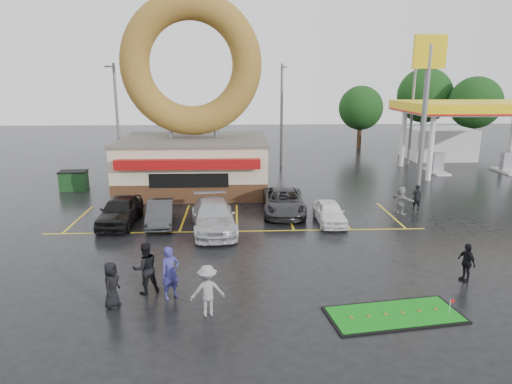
{
  "coord_description": "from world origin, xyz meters",
  "views": [
    {
      "loc": [
        0.02,
        -19.25,
        7.77
      ],
      "look_at": [
        0.98,
        3.04,
        2.2
      ],
      "focal_mm": 32.0,
      "sensor_mm": 36.0,
      "label": 1
    }
  ],
  "objects_px": {
    "streetlight_mid": "(282,114)",
    "car_dgrey": "(160,213)",
    "streetlight_left": "(117,115)",
    "car_white": "(330,212)",
    "donut_shop": "(193,127)",
    "person_cameraman": "(466,262)",
    "putting_green": "(394,315)",
    "streetlight_right": "(412,112)",
    "dumpster": "(74,181)",
    "shell_sign": "(427,84)",
    "car_silver": "(213,216)",
    "person_blue": "(170,273)",
    "gas_station": "(459,125)",
    "car_grey": "(284,201)",
    "car_black": "(120,211)"
  },
  "relations": [
    {
      "from": "streetlight_mid",
      "to": "car_dgrey",
      "type": "height_order",
      "value": "streetlight_mid"
    },
    {
      "from": "streetlight_left",
      "to": "car_white",
      "type": "relative_size",
      "value": 2.48
    },
    {
      "from": "donut_shop",
      "to": "person_cameraman",
      "type": "relative_size",
      "value": 8.78
    },
    {
      "from": "streetlight_left",
      "to": "putting_green",
      "type": "bearing_deg",
      "value": -59.05
    },
    {
      "from": "streetlight_right",
      "to": "dumpster",
      "type": "height_order",
      "value": "streetlight_right"
    },
    {
      "from": "shell_sign",
      "to": "putting_green",
      "type": "distance_m",
      "value": 20.55
    },
    {
      "from": "car_white",
      "to": "person_cameraman",
      "type": "relative_size",
      "value": 2.36
    },
    {
      "from": "streetlight_right",
      "to": "car_dgrey",
      "type": "relative_size",
      "value": 2.29
    },
    {
      "from": "car_silver",
      "to": "person_blue",
      "type": "height_order",
      "value": "person_blue"
    },
    {
      "from": "gas_station",
      "to": "shell_sign",
      "type": "relative_size",
      "value": 1.29
    },
    {
      "from": "streetlight_mid",
      "to": "car_white",
      "type": "distance_m",
      "value": 16.91
    },
    {
      "from": "streetlight_left",
      "to": "car_grey",
      "type": "distance_m",
      "value": 18.89
    },
    {
      "from": "streetlight_left",
      "to": "dumpster",
      "type": "relative_size",
      "value": 5.0
    },
    {
      "from": "putting_green",
      "to": "streetlight_mid",
      "type": "bearing_deg",
      "value": 92.77
    },
    {
      "from": "car_silver",
      "to": "car_grey",
      "type": "distance_m",
      "value": 4.99
    },
    {
      "from": "gas_station",
      "to": "shell_sign",
      "type": "xyz_separation_m",
      "value": [
        -7.0,
        -8.94,
        3.68
      ]
    },
    {
      "from": "car_grey",
      "to": "person_cameraman",
      "type": "distance_m",
      "value": 11.4
    },
    {
      "from": "donut_shop",
      "to": "streetlight_left",
      "type": "height_order",
      "value": "donut_shop"
    },
    {
      "from": "gas_station",
      "to": "car_white",
      "type": "xyz_separation_m",
      "value": [
        -14.9,
        -16.38,
        -3.08
      ]
    },
    {
      "from": "car_white",
      "to": "person_blue",
      "type": "relative_size",
      "value": 1.87
    },
    {
      "from": "car_dgrey",
      "to": "person_blue",
      "type": "distance_m",
      "value": 8.85
    },
    {
      "from": "donut_shop",
      "to": "car_dgrey",
      "type": "height_order",
      "value": "donut_shop"
    },
    {
      "from": "streetlight_mid",
      "to": "car_dgrey",
      "type": "xyz_separation_m",
      "value": [
        -8.17,
        -16.17,
        -4.14
      ]
    },
    {
      "from": "streetlight_left",
      "to": "car_dgrey",
      "type": "bearing_deg",
      "value": -68.98
    },
    {
      "from": "car_black",
      "to": "person_blue",
      "type": "bearing_deg",
      "value": -64.43
    },
    {
      "from": "car_silver",
      "to": "person_cameraman",
      "type": "relative_size",
      "value": 3.48
    },
    {
      "from": "streetlight_right",
      "to": "shell_sign",
      "type": "bearing_deg",
      "value": -106.83
    },
    {
      "from": "gas_station",
      "to": "dumpster",
      "type": "bearing_deg",
      "value": -165.99
    },
    {
      "from": "gas_station",
      "to": "person_blue",
      "type": "distance_m",
      "value": 33.57
    },
    {
      "from": "streetlight_right",
      "to": "putting_green",
      "type": "bearing_deg",
      "value": -111.31
    },
    {
      "from": "car_grey",
      "to": "car_white",
      "type": "xyz_separation_m",
      "value": [
        2.33,
        -2.04,
        -0.1
      ]
    },
    {
      "from": "dumpster",
      "to": "donut_shop",
      "type": "bearing_deg",
      "value": -4.39
    },
    {
      "from": "car_black",
      "to": "car_silver",
      "type": "distance_m",
      "value": 5.28
    },
    {
      "from": "streetlight_mid",
      "to": "person_cameraman",
      "type": "height_order",
      "value": "streetlight_mid"
    },
    {
      "from": "car_silver",
      "to": "person_blue",
      "type": "xyz_separation_m",
      "value": [
        -1.18,
        -7.53,
        0.2
      ]
    },
    {
      "from": "donut_shop",
      "to": "streetlight_mid",
      "type": "distance_m",
      "value": 10.59
    },
    {
      "from": "gas_station",
      "to": "streetlight_left",
      "type": "relative_size",
      "value": 1.52
    },
    {
      "from": "car_dgrey",
      "to": "shell_sign",
      "type": "bearing_deg",
      "value": 16.83
    },
    {
      "from": "donut_shop",
      "to": "person_blue",
      "type": "height_order",
      "value": "donut_shop"
    },
    {
      "from": "car_white",
      "to": "person_blue",
      "type": "bearing_deg",
      "value": -132.18
    },
    {
      "from": "shell_sign",
      "to": "car_dgrey",
      "type": "distance_m",
      "value": 19.82
    },
    {
      "from": "person_cameraman",
      "to": "dumpster",
      "type": "relative_size",
      "value": 0.85
    },
    {
      "from": "streetlight_left",
      "to": "person_cameraman",
      "type": "bearing_deg",
      "value": -50.29
    },
    {
      "from": "person_blue",
      "to": "person_cameraman",
      "type": "distance_m",
      "value": 11.44
    },
    {
      "from": "streetlight_left",
      "to": "car_black",
      "type": "bearing_deg",
      "value": -76.35
    },
    {
      "from": "donut_shop",
      "to": "shell_sign",
      "type": "height_order",
      "value": "donut_shop"
    },
    {
      "from": "shell_sign",
      "to": "putting_green",
      "type": "height_order",
      "value": "shell_sign"
    },
    {
      "from": "streetlight_right",
      "to": "car_dgrey",
      "type": "xyz_separation_m",
      "value": [
        -20.17,
        -17.17,
        -4.14
      ]
    },
    {
      "from": "car_grey",
      "to": "gas_station",
      "type": "bearing_deg",
      "value": 42.22
    },
    {
      "from": "shell_sign",
      "to": "putting_green",
      "type": "xyz_separation_m",
      "value": [
        -7.72,
        -17.57,
        -7.34
      ]
    }
  ]
}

